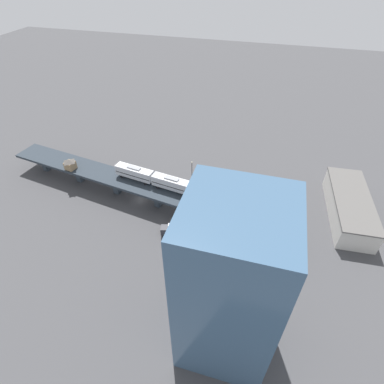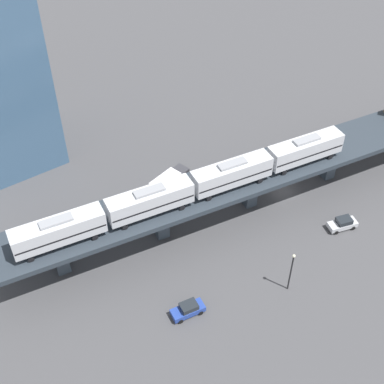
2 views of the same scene
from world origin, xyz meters
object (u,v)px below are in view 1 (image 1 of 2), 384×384
object	(u,v)px
delivery_truck	(175,230)
street_lamp	(192,169)
warehouse_building	(349,206)
office_tower	(230,287)
street_car_silver	(148,176)
street_car_blue	(228,191)
signal_hut	(70,164)
subway_train	(192,189)

from	to	relation	value
delivery_truck	street_lamp	world-z (taller)	street_lamp
delivery_truck	street_lamp	distance (m)	25.82
warehouse_building	office_tower	size ratio (longest dim) A/B	0.81
street_car_silver	delivery_truck	xyz separation A→B (m)	(21.92, 16.65, 0.82)
street_car_blue	street_lamp	world-z (taller)	street_lamp
signal_hut	delivery_truck	size ratio (longest dim) A/B	0.49
delivery_truck	office_tower	distance (m)	34.09
signal_hut	street_lamp	world-z (taller)	signal_hut
signal_hut	delivery_truck	world-z (taller)	signal_hut
street_car_blue	office_tower	size ratio (longest dim) A/B	0.13
subway_train	street_lamp	xyz separation A→B (m)	(-16.04, -4.52, -4.98)
street_car_silver	delivery_truck	world-z (taller)	delivery_truck
signal_hut	street_car_silver	world-z (taller)	signal_hut
subway_train	street_car_silver	distance (m)	24.01
street_car_blue	delivery_truck	xyz separation A→B (m)	(21.17, -11.01, 0.82)
street_car_silver	warehouse_building	bearing A→B (deg)	89.06
street_car_silver	street_lamp	xyz separation A→B (m)	(-3.69, 14.38, 3.17)
street_car_blue	warehouse_building	world-z (taller)	warehouse_building
signal_hut	warehouse_building	size ratio (longest dim) A/B	0.13
subway_train	street_car_blue	world-z (taller)	subway_train
signal_hut	street_lamp	distance (m)	38.80
street_car_blue	office_tower	bearing A→B (deg)	9.05
signal_hut	street_car_blue	world-z (taller)	signal_hut
subway_train	street_car_silver	xyz separation A→B (m)	(-12.35, -18.91, -8.15)
signal_hut	office_tower	distance (m)	67.67
signal_hut	street_car_blue	xyz separation A→B (m)	(-9.11, 49.39, -7.41)
street_car_silver	street_car_blue	bearing A→B (deg)	88.44
signal_hut	street_car_silver	size ratio (longest dim) A/B	0.78
street_lamp	office_tower	xyz separation A→B (m)	(49.43, 20.45, 13.89)
subway_train	delivery_truck	size ratio (longest dim) A/B	6.59
street_car_silver	warehouse_building	distance (m)	62.96
street_car_blue	signal_hut	bearing A→B (deg)	-79.55
subway_train	delivery_truck	xyz separation A→B (m)	(9.57, -2.25, -7.33)
delivery_truck	office_tower	size ratio (longest dim) A/B	0.21
street_car_blue	office_tower	xyz separation A→B (m)	(44.99, 7.17, 17.06)
street_car_silver	delivery_truck	size ratio (longest dim) A/B	0.63
warehouse_building	street_car_silver	bearing A→B (deg)	-90.94
signal_hut	street_lamp	xyz separation A→B (m)	(-13.55, 36.11, -4.24)
subway_train	street_car_silver	size ratio (longest dim) A/B	10.49
street_car_silver	delivery_truck	bearing A→B (deg)	37.22
street_car_blue	office_tower	world-z (taller)	office_tower
delivery_truck	street_car_silver	bearing A→B (deg)	-142.78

